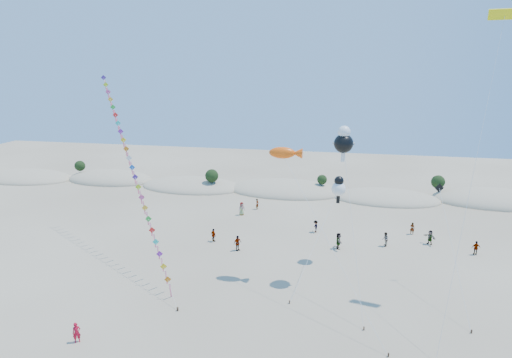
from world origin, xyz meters
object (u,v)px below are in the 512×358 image
(parafoil_kite, at_px, (504,20))
(flyer_foreground, at_px, (77,333))
(fish_kite, at_px, (286,153))
(kite_train, at_px, (131,165))

(parafoil_kite, xyz_separation_m, flyer_foreground, (-30.77, -13.88, -22.77))
(flyer_foreground, bearing_deg, fish_kite, 7.84)
(parafoil_kite, bearing_deg, flyer_foreground, -155.71)
(kite_train, xyz_separation_m, parafoil_kite, (33.50, -1.61, 13.50))
(flyer_foreground, bearing_deg, kite_train, 62.43)
(fish_kite, xyz_separation_m, flyer_foreground, (-13.76, -13.96, -11.45))
(kite_train, bearing_deg, fish_kite, -5.31)
(kite_train, bearing_deg, parafoil_kite, -2.75)
(fish_kite, relative_size, parafoil_kite, 0.52)
(kite_train, distance_m, fish_kite, 16.71)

